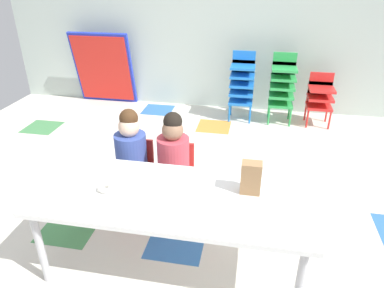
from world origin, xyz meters
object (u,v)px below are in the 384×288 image
(paper_plate_near_edge, at_px, (105,190))
(seated_child_middle_seat, at_px, (174,155))
(craft_table, at_px, (172,200))
(seated_child_near_camera, at_px, (131,151))
(donut_powdered_on_plate, at_px, (105,188))
(kid_chair_blue_stack, at_px, (242,82))
(kid_chair_red_stack, at_px, (320,96))
(folded_activity_table, at_px, (104,69))
(paper_bag_brown, at_px, (251,178))
(kid_chair_green_stack, at_px, (282,85))

(paper_plate_near_edge, bearing_deg, seated_child_middle_seat, 64.27)
(craft_table, xyz_separation_m, seated_child_near_camera, (-0.49, 0.60, 0.00))
(donut_powdered_on_plate, bearing_deg, seated_child_near_camera, 94.38)
(kid_chair_blue_stack, height_order, donut_powdered_on_plate, kid_chair_blue_stack)
(kid_chair_blue_stack, distance_m, kid_chair_red_stack, 1.04)
(craft_table, distance_m, folded_activity_table, 3.56)
(seated_child_near_camera, xyz_separation_m, paper_bag_brown, (0.99, -0.48, 0.16))
(kid_chair_blue_stack, bearing_deg, kid_chair_green_stack, 0.00)
(kid_chair_red_stack, xyz_separation_m, folded_activity_table, (-3.12, 0.24, 0.14))
(folded_activity_table, bearing_deg, seated_child_near_camera, -62.02)
(craft_table, distance_m, paper_plate_near_edge, 0.45)
(craft_table, distance_m, kid_chair_green_stack, 2.94)
(paper_bag_brown, bearing_deg, seated_child_near_camera, 154.15)
(kid_chair_green_stack, xyz_separation_m, kid_chair_red_stack, (0.50, -0.00, -0.12))
(craft_table, height_order, seated_child_middle_seat, seated_child_middle_seat)
(seated_child_middle_seat, height_order, kid_chair_red_stack, seated_child_middle_seat)
(paper_bag_brown, distance_m, donut_powdered_on_plate, 0.96)
(paper_plate_near_edge, distance_m, donut_powdered_on_plate, 0.02)
(kid_chair_red_stack, bearing_deg, paper_bag_brown, -106.93)
(folded_activity_table, relative_size, donut_powdered_on_plate, 10.37)
(paper_bag_brown, bearing_deg, kid_chair_blue_stack, 94.38)
(kid_chair_green_stack, height_order, paper_plate_near_edge, kid_chair_green_stack)
(kid_chair_blue_stack, height_order, kid_chair_green_stack, same)
(kid_chair_red_stack, relative_size, paper_bag_brown, 3.09)
(kid_chair_red_stack, distance_m, donut_powdered_on_plate, 3.37)
(kid_chair_blue_stack, bearing_deg, paper_plate_near_edge, -104.32)
(craft_table, bearing_deg, donut_powdered_on_plate, -174.41)
(seated_child_middle_seat, distance_m, kid_chair_blue_stack, 2.26)
(seated_child_near_camera, bearing_deg, seated_child_middle_seat, 0.00)
(kid_chair_red_stack, bearing_deg, kid_chair_blue_stack, 179.96)
(craft_table, bearing_deg, folded_activity_table, 120.48)
(kid_chair_green_stack, bearing_deg, paper_bag_brown, -96.83)
(kid_chair_green_stack, height_order, folded_activity_table, folded_activity_table)
(kid_chair_green_stack, distance_m, folded_activity_table, 2.63)
(paper_plate_near_edge, height_order, donut_powdered_on_plate, donut_powdered_on_plate)
(seated_child_middle_seat, height_order, kid_chair_blue_stack, seated_child_middle_seat)
(kid_chair_green_stack, relative_size, kid_chair_red_stack, 1.35)
(craft_table, bearing_deg, paper_plate_near_edge, -174.41)
(folded_activity_table, xyz_separation_m, paper_bag_brown, (2.30, -2.94, 0.17))
(seated_child_near_camera, xyz_separation_m, paper_plate_near_edge, (0.05, -0.64, 0.05))
(kid_chair_red_stack, xyz_separation_m, paper_bag_brown, (-0.82, -2.70, 0.31))
(kid_chair_blue_stack, distance_m, paper_bag_brown, 2.72)
(folded_activity_table, height_order, donut_powdered_on_plate, folded_activity_table)
(kid_chair_red_stack, height_order, paper_bag_brown, paper_bag_brown)
(seated_child_middle_seat, distance_m, kid_chair_green_stack, 2.42)
(seated_child_near_camera, distance_m, paper_bag_brown, 1.11)
(paper_bag_brown, height_order, donut_powdered_on_plate, paper_bag_brown)
(craft_table, bearing_deg, kid_chair_blue_stack, 84.19)
(craft_table, bearing_deg, paper_bag_brown, 13.70)
(seated_child_near_camera, height_order, kid_chair_blue_stack, seated_child_near_camera)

